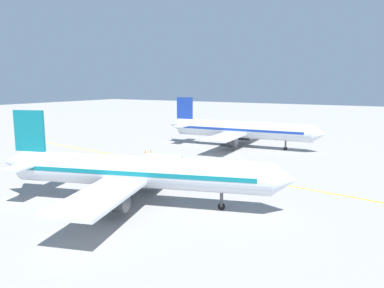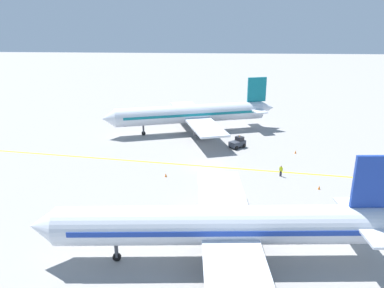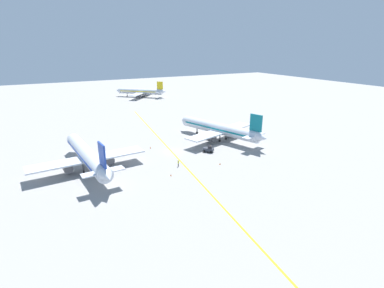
{
  "view_description": "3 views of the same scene",
  "coord_description": "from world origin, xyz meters",
  "px_view_note": "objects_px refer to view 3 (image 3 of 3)",
  "views": [
    {
      "loc": [
        51.26,
        30.47,
        13.78
      ],
      "look_at": [
        -1.19,
        -0.82,
        3.86
      ],
      "focal_mm": 35.0,
      "sensor_mm": 36.0,
      "label": 1
    },
    {
      "loc": [
        -54.34,
        -1.26,
        21.98
      ],
      "look_at": [
        3.07,
        2.57,
        2.62
      ],
      "focal_mm": 35.0,
      "sensor_mm": 36.0,
      "label": 2
    },
    {
      "loc": [
        -33.62,
        -75.23,
        29.57
      ],
      "look_at": [
        4.99,
        -3.16,
        2.56
      ],
      "focal_mm": 28.0,
      "sensor_mm": 36.0,
      "label": 3
    }
  ],
  "objects_px": {
    "traffic_cone_mid_apron": "(220,164)",
    "traffic_cone_by_wingtip": "(171,175)",
    "airplane_adjacent_stand": "(219,129)",
    "airplane_distant_taxiing": "(141,91)",
    "baggage_tug_dark": "(209,149)",
    "ground_crew_worker": "(178,163)",
    "traffic_cone_near_nose": "(150,148)",
    "airplane_at_gate": "(87,156)"
  },
  "relations": [
    {
      "from": "traffic_cone_mid_apron",
      "to": "traffic_cone_by_wingtip",
      "type": "relative_size",
      "value": 1.0
    },
    {
      "from": "airplane_adjacent_stand",
      "to": "airplane_distant_taxiing",
      "type": "height_order",
      "value": "airplane_adjacent_stand"
    },
    {
      "from": "airplane_distant_taxiing",
      "to": "baggage_tug_dark",
      "type": "height_order",
      "value": "airplane_distant_taxiing"
    },
    {
      "from": "airplane_distant_taxiing",
      "to": "ground_crew_worker",
      "type": "relative_size",
      "value": 15.24
    },
    {
      "from": "traffic_cone_near_nose",
      "to": "traffic_cone_by_wingtip",
      "type": "relative_size",
      "value": 1.0
    },
    {
      "from": "baggage_tug_dark",
      "to": "airplane_distant_taxiing",
      "type": "bearing_deg",
      "value": 81.82
    },
    {
      "from": "airplane_distant_taxiing",
      "to": "ground_crew_worker",
      "type": "xyz_separation_m",
      "value": [
        -27.31,
        -108.4,
        -2.43
      ]
    },
    {
      "from": "baggage_tug_dark",
      "to": "traffic_cone_by_wingtip",
      "type": "height_order",
      "value": "baggage_tug_dark"
    },
    {
      "from": "airplane_distant_taxiing",
      "to": "traffic_cone_by_wingtip",
      "type": "relative_size",
      "value": 46.55
    },
    {
      "from": "airplane_adjacent_stand",
      "to": "traffic_cone_by_wingtip",
      "type": "height_order",
      "value": "airplane_adjacent_stand"
    },
    {
      "from": "airplane_distant_taxiing",
      "to": "traffic_cone_near_nose",
      "type": "xyz_separation_m",
      "value": [
        -28.6,
        -91.63,
        -3.06
      ]
    },
    {
      "from": "traffic_cone_by_wingtip",
      "to": "airplane_distant_taxiing",
      "type": "bearing_deg",
      "value": 74.44
    },
    {
      "from": "baggage_tug_dark",
      "to": "traffic_cone_mid_apron",
      "type": "bearing_deg",
      "value": -104.15
    },
    {
      "from": "traffic_cone_near_nose",
      "to": "traffic_cone_mid_apron",
      "type": "height_order",
      "value": "same"
    },
    {
      "from": "traffic_cone_near_nose",
      "to": "airplane_distant_taxiing",
      "type": "bearing_deg",
      "value": 72.67
    },
    {
      "from": "airplane_at_gate",
      "to": "traffic_cone_mid_apron",
      "type": "relative_size",
      "value": 64.63
    },
    {
      "from": "airplane_adjacent_stand",
      "to": "traffic_cone_mid_apron",
      "type": "bearing_deg",
      "value": -122.52
    },
    {
      "from": "airplane_adjacent_stand",
      "to": "baggage_tug_dark",
      "type": "xyz_separation_m",
      "value": [
        -9.28,
        -8.64,
        -2.81
      ]
    },
    {
      "from": "baggage_tug_dark",
      "to": "airplane_at_gate",
      "type": "bearing_deg",
      "value": 174.66
    },
    {
      "from": "airplane_at_gate",
      "to": "baggage_tug_dark",
      "type": "relative_size",
      "value": 11.09
    },
    {
      "from": "airplane_at_gate",
      "to": "ground_crew_worker",
      "type": "xyz_separation_m",
      "value": [
        20.63,
        -8.76,
        -2.8
      ]
    },
    {
      "from": "traffic_cone_near_nose",
      "to": "traffic_cone_by_wingtip",
      "type": "xyz_separation_m",
      "value": [
        -2.84,
        -21.29,
        0.0
      ]
    },
    {
      "from": "airplane_at_gate",
      "to": "airplane_adjacent_stand",
      "type": "bearing_deg",
      "value": 7.44
    },
    {
      "from": "ground_crew_worker",
      "to": "traffic_cone_mid_apron",
      "type": "relative_size",
      "value": 3.05
    },
    {
      "from": "airplane_adjacent_stand",
      "to": "traffic_cone_by_wingtip",
      "type": "distance_m",
      "value": 32.24
    },
    {
      "from": "airplane_distant_taxiing",
      "to": "traffic_cone_by_wingtip",
      "type": "xyz_separation_m",
      "value": [
        -31.44,
        -112.92,
        -3.06
      ]
    },
    {
      "from": "airplane_distant_taxiing",
      "to": "ground_crew_worker",
      "type": "bearing_deg",
      "value": -104.14
    },
    {
      "from": "airplane_distant_taxiing",
      "to": "traffic_cone_mid_apron",
      "type": "relative_size",
      "value": 46.55
    },
    {
      "from": "baggage_tug_dark",
      "to": "traffic_cone_near_nose",
      "type": "height_order",
      "value": "baggage_tug_dark"
    },
    {
      "from": "airplane_adjacent_stand",
      "to": "airplane_distant_taxiing",
      "type": "bearing_deg",
      "value": 86.66
    },
    {
      "from": "airplane_distant_taxiing",
      "to": "baggage_tug_dark",
      "type": "bearing_deg",
      "value": -98.18
    },
    {
      "from": "airplane_distant_taxiing",
      "to": "baggage_tug_dark",
      "type": "distance_m",
      "value": 103.82
    },
    {
      "from": "baggage_tug_dark",
      "to": "traffic_cone_by_wingtip",
      "type": "bearing_deg",
      "value": -148.56
    },
    {
      "from": "ground_crew_worker",
      "to": "traffic_cone_near_nose",
      "type": "height_order",
      "value": "ground_crew_worker"
    },
    {
      "from": "baggage_tug_dark",
      "to": "ground_crew_worker",
      "type": "height_order",
      "value": "baggage_tug_dark"
    },
    {
      "from": "airplane_distant_taxiing",
      "to": "traffic_cone_by_wingtip",
      "type": "height_order",
      "value": "airplane_distant_taxiing"
    },
    {
      "from": "airplane_at_gate",
      "to": "traffic_cone_mid_apron",
      "type": "bearing_deg",
      "value": -22.74
    },
    {
      "from": "ground_crew_worker",
      "to": "traffic_cone_by_wingtip",
      "type": "distance_m",
      "value": 6.16
    },
    {
      "from": "ground_crew_worker",
      "to": "airplane_distant_taxiing",
      "type": "bearing_deg",
      "value": 75.86
    },
    {
      "from": "airplane_at_gate",
      "to": "airplane_distant_taxiing",
      "type": "relative_size",
      "value": 1.39
    },
    {
      "from": "baggage_tug_dark",
      "to": "ground_crew_worker",
      "type": "bearing_deg",
      "value": -155.69
    },
    {
      "from": "airplane_distant_taxiing",
      "to": "baggage_tug_dark",
      "type": "relative_size",
      "value": 7.98
    }
  ]
}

